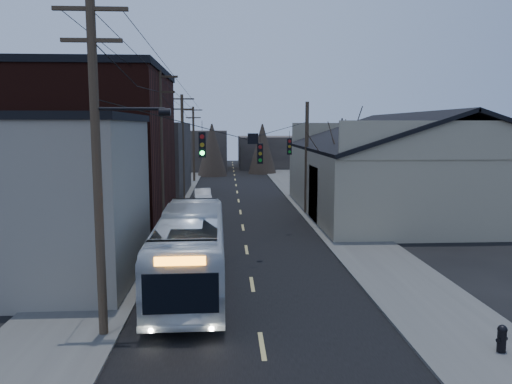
% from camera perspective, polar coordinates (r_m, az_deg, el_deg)
% --- Properties ---
extents(ground, '(160.00, 160.00, 0.00)m').
position_cam_1_polar(ground, '(14.16, 1.31, -20.61)').
color(ground, black).
rests_on(ground, ground).
extents(road_surface, '(9.00, 110.00, 0.02)m').
position_cam_1_polar(road_surface, '(42.98, -1.94, -1.41)').
color(road_surface, black).
rests_on(road_surface, ground).
extents(sidewalk_left, '(4.00, 110.00, 0.12)m').
position_cam_1_polar(sidewalk_left, '(43.31, -10.57, -1.40)').
color(sidewalk_left, '#474744').
rests_on(sidewalk_left, ground).
extents(sidewalk_right, '(4.00, 110.00, 0.12)m').
position_cam_1_polar(sidewalk_right, '(43.62, 6.63, -1.25)').
color(sidewalk_right, '#474744').
rests_on(sidewalk_right, ground).
extents(building_clapboard, '(8.00, 8.00, 7.00)m').
position_cam_1_polar(building_clapboard, '(23.10, -23.50, -1.01)').
color(building_clapboard, gray).
rests_on(building_clapboard, ground).
extents(building_brick, '(10.00, 12.00, 10.00)m').
position_cam_1_polar(building_brick, '(33.71, -18.83, 4.27)').
color(building_brick, black).
rests_on(building_brick, ground).
extents(building_left_far, '(9.00, 14.00, 7.00)m').
position_cam_1_polar(building_left_far, '(49.29, -13.27, 3.63)').
color(building_left_far, '#352E2A').
rests_on(building_left_far, ground).
extents(warehouse, '(16.16, 20.60, 7.73)m').
position_cam_1_polar(warehouse, '(40.19, 17.10, 1.51)').
color(warehouse, gray).
rests_on(warehouse, ground).
extents(building_far_left, '(10.00, 12.00, 6.00)m').
position_cam_1_polar(building_far_left, '(77.70, -7.04, 4.75)').
color(building_far_left, '#352E2A').
rests_on(building_far_left, ground).
extents(building_far_right, '(12.00, 14.00, 5.00)m').
position_cam_1_polar(building_far_right, '(82.94, 2.21, 4.63)').
color(building_far_right, '#352E2A').
rests_on(building_far_right, ground).
extents(bare_tree, '(0.40, 0.40, 7.20)m').
position_cam_1_polar(bare_tree, '(33.45, 9.68, 2.14)').
color(bare_tree, black).
rests_on(bare_tree, ground).
extents(utility_lines, '(11.24, 45.28, 10.50)m').
position_cam_1_polar(utility_lines, '(36.69, -6.63, 4.78)').
color(utility_lines, '#382B1E').
rests_on(utility_lines, ground).
extents(bus, '(2.88, 11.49, 3.19)m').
position_cam_1_polar(bus, '(21.00, -7.48, -6.55)').
color(bus, silver).
rests_on(bus, ground).
extents(parked_car, '(1.80, 4.16, 1.33)m').
position_cam_1_polar(parked_car, '(43.26, -6.13, -0.51)').
color(parked_car, '#A2A5AA').
rests_on(parked_car, ground).
extents(fire_hydrant, '(0.40, 0.28, 0.82)m').
position_cam_1_polar(fire_hydrant, '(16.77, 26.29, -14.69)').
color(fire_hydrant, black).
rests_on(fire_hydrant, sidewalk_right).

